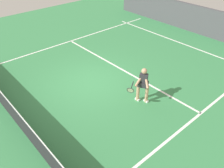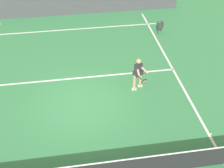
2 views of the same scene
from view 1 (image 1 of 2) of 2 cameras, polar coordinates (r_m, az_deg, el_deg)
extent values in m
plane|color=#38844C|center=(10.88, -5.03, 0.50)|extent=(24.08, 24.08, 0.00)
cube|color=#47474C|center=(16.82, 20.69, 14.32)|extent=(14.10, 0.24, 1.74)
cube|color=white|center=(15.33, 15.80, 9.86)|extent=(10.10, 0.10, 0.01)
cube|color=white|center=(11.87, 2.06, 3.80)|extent=(9.10, 0.10, 0.01)
cube|color=white|center=(8.48, 14.42, -12.41)|extent=(0.10, 16.52, 0.01)
cube|color=white|center=(14.35, -16.21, 8.09)|extent=(0.10, 16.52, 0.01)
cube|color=#232326|center=(9.38, -23.62, -5.70)|extent=(9.62, 0.02, 0.88)
cube|color=white|center=(9.11, -24.28, -3.47)|extent=(9.62, 0.02, 0.04)
cylinder|color=tan|center=(9.52, 8.46, -2.45)|extent=(0.13, 0.13, 0.78)
cylinder|color=tan|center=(9.56, 6.35, -2.06)|extent=(0.13, 0.13, 0.78)
cube|color=white|center=(9.73, 8.29, -4.10)|extent=(0.20, 0.10, 0.08)
cube|color=white|center=(9.77, 6.22, -3.72)|extent=(0.20, 0.10, 0.08)
cube|color=#2D2D33|center=(9.17, 7.69, 1.01)|extent=(0.38, 0.34, 0.52)
cube|color=#2D2D33|center=(9.28, 7.60, -0.02)|extent=(0.49, 0.44, 0.20)
sphere|color=tan|center=(8.96, 7.89, 3.15)|extent=(0.22, 0.22, 0.22)
cylinder|color=tan|center=(9.02, 8.45, 0.45)|extent=(0.44, 0.34, 0.37)
cylinder|color=tan|center=(9.05, 6.59, 0.78)|extent=(0.14, 0.48, 0.37)
cylinder|color=black|center=(8.89, 5.00, -0.14)|extent=(0.18, 0.27, 0.14)
torus|color=black|center=(8.68, 4.51, -1.53)|extent=(0.31, 0.25, 0.28)
cylinder|color=beige|center=(8.68, 4.51, -1.53)|extent=(0.25, 0.20, 0.23)
camera|label=2|loc=(8.69, -80.10, 23.76)|focal=46.30mm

